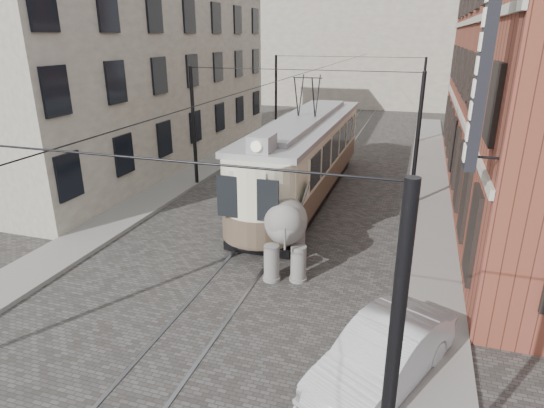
% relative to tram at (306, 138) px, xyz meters
% --- Properties ---
extents(ground, '(120.00, 120.00, 0.00)m').
position_rel_tram_xyz_m(ground, '(-0.20, -6.08, -2.83)').
color(ground, '#45423F').
extents(tram_rails, '(1.54, 80.00, 0.02)m').
position_rel_tram_xyz_m(tram_rails, '(-0.20, -6.08, -2.82)').
color(tram_rails, slate).
rests_on(tram_rails, ground).
extents(sidewalk_right, '(2.00, 60.00, 0.15)m').
position_rel_tram_xyz_m(sidewalk_right, '(5.80, -6.08, -2.76)').
color(sidewalk_right, slate).
rests_on(sidewalk_right, ground).
extents(sidewalk_left, '(2.00, 60.00, 0.15)m').
position_rel_tram_xyz_m(sidewalk_left, '(-6.70, -6.08, -2.76)').
color(sidewalk_left, slate).
rests_on(sidewalk_left, ground).
extents(stucco_building, '(7.00, 24.00, 10.00)m').
position_rel_tram_xyz_m(stucco_building, '(-11.20, 3.92, 2.17)').
color(stucco_building, gray).
rests_on(stucco_building, ground).
extents(distant_block, '(28.00, 10.00, 14.00)m').
position_rel_tram_xyz_m(distant_block, '(-0.20, 33.92, 4.17)').
color(distant_block, gray).
rests_on(distant_block, ground).
extents(catenary, '(11.00, 30.20, 6.00)m').
position_rel_tram_xyz_m(catenary, '(-0.40, -1.08, 0.17)').
color(catenary, black).
rests_on(catenary, ground).
extents(tram, '(3.02, 14.28, 5.66)m').
position_rel_tram_xyz_m(tram, '(0.00, 0.00, 0.00)').
color(tram, beige).
rests_on(tram, ground).
extents(elephant, '(3.43, 4.82, 2.66)m').
position_rel_tram_xyz_m(elephant, '(1.18, -7.52, -1.50)').
color(elephant, slate).
rests_on(elephant, ground).
extents(parked_car, '(3.27, 4.69, 1.46)m').
position_rel_tram_xyz_m(parked_car, '(4.78, -12.15, -2.10)').
color(parked_car, '#A0A0A5').
rests_on(parked_car, ground).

